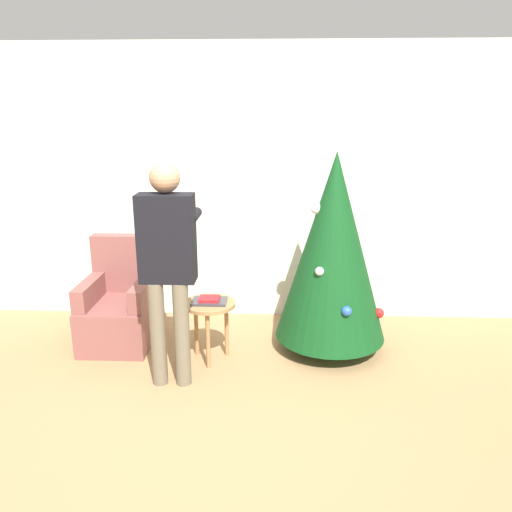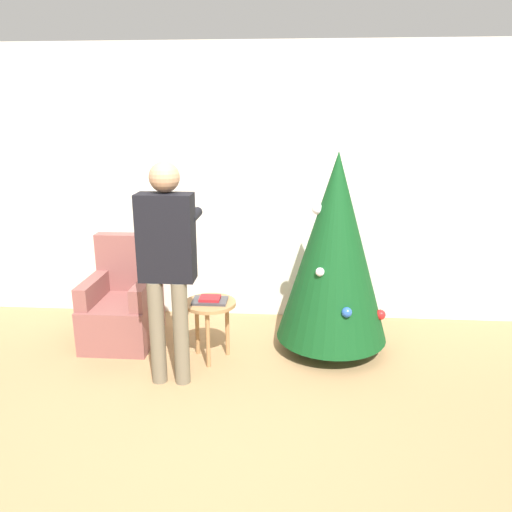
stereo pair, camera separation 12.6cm
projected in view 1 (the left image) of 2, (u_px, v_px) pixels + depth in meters
ground_plane at (197, 448)px, 3.19m from camera, size 14.00×14.00×0.00m
wall_back at (227, 186)px, 4.95m from camera, size 8.00×0.06×2.70m
christmas_tree at (333, 247)px, 4.28m from camera, size 0.97×0.97×1.76m
armchair at (121, 307)px, 4.61m from camera, size 0.61×0.73×0.95m
person_standing at (168, 255)px, 3.72m from camera, size 0.43×0.57×1.72m
side_stool at (210, 311)px, 4.21m from camera, size 0.44×0.44×0.52m
laptop at (209, 301)px, 4.19m from camera, size 0.29×0.20×0.02m
book at (209, 299)px, 4.18m from camera, size 0.17×0.14×0.02m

